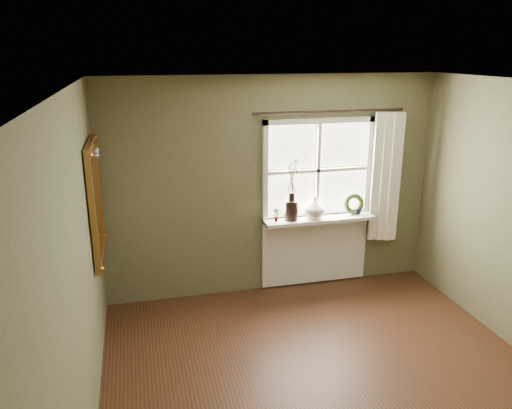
{
  "coord_description": "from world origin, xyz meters",
  "views": [
    {
      "loc": [
        -1.55,
        -3.23,
        2.86
      ],
      "look_at": [
        -0.38,
        1.55,
        1.33
      ],
      "focal_mm": 35.0,
      "sensor_mm": 36.0,
      "label": 1
    }
  ],
  "objects_px": {
    "cream_vase": "(314,207)",
    "wreath": "(354,206)",
    "dark_jug": "(291,210)",
    "gilt_mirror": "(95,200)"
  },
  "relations": [
    {
      "from": "dark_jug",
      "to": "cream_vase",
      "type": "distance_m",
      "value": 0.29
    },
    {
      "from": "dark_jug",
      "to": "wreath",
      "type": "height_order",
      "value": "dark_jug"
    },
    {
      "from": "cream_vase",
      "to": "wreath",
      "type": "height_order",
      "value": "cream_vase"
    },
    {
      "from": "dark_jug",
      "to": "gilt_mirror",
      "type": "height_order",
      "value": "gilt_mirror"
    },
    {
      "from": "cream_vase",
      "to": "gilt_mirror",
      "type": "xyz_separation_m",
      "value": [
        -2.45,
        -0.44,
        0.4
      ]
    },
    {
      "from": "dark_jug",
      "to": "cream_vase",
      "type": "bearing_deg",
      "value": 0.0
    },
    {
      "from": "dark_jug",
      "to": "gilt_mirror",
      "type": "xyz_separation_m",
      "value": [
        -2.16,
        -0.44,
        0.41
      ]
    },
    {
      "from": "gilt_mirror",
      "to": "dark_jug",
      "type": "bearing_deg",
      "value": 11.59
    },
    {
      "from": "cream_vase",
      "to": "gilt_mirror",
      "type": "height_order",
      "value": "gilt_mirror"
    },
    {
      "from": "wreath",
      "to": "gilt_mirror",
      "type": "bearing_deg",
      "value": -171.11
    }
  ]
}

